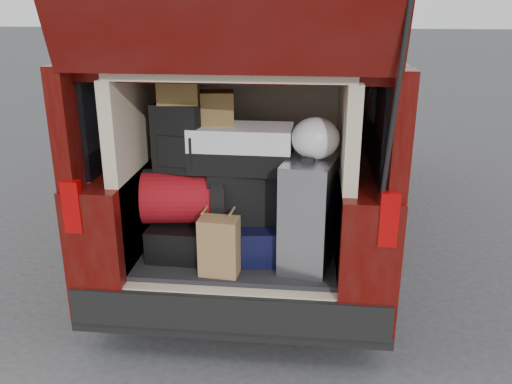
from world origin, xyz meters
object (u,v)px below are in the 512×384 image
kraft_bag (219,246)px  black_soft_case (244,195)px  silver_roller (309,213)px  navy_hardshell (248,236)px  backpack (179,138)px  red_duffel (184,197)px  twotone_duffel (241,148)px  black_hardshell (185,234)px

kraft_bag → black_soft_case: 0.41m
silver_roller → kraft_bag: silver_roller is taller
navy_hardshell → backpack: size_ratio=1.22×
navy_hardshell → red_duffel: size_ratio=1.01×
backpack → twotone_duffel: (0.38, 0.04, -0.06)m
black_hardshell → twotone_duffel: 0.69m
kraft_bag → backpack: size_ratio=0.84×
navy_hardshell → red_duffel: red_duffel is taller
navy_hardshell → silver_roller: (0.38, -0.12, 0.22)m
kraft_bag → red_duffel: size_ratio=0.70×
silver_roller → twotone_duffel: 0.57m
backpack → kraft_bag: bearing=-36.0°
black_hardshell → red_duffel: (0.02, -0.03, 0.27)m
silver_roller → backpack: bearing=-175.8°
silver_roller → twotone_duffel: twotone_duffel is taller
black_hardshell → red_duffel: 0.27m
black_soft_case → backpack: bearing=176.1°
navy_hardshell → kraft_bag: (-0.14, -0.32, 0.07)m
kraft_bag → twotone_duffel: bearing=79.9°
silver_roller → red_duffel: size_ratio=1.31×
black_hardshell → red_duffel: bearing=-63.8°
red_duffel → black_soft_case: black_soft_case is taller
black_hardshell → twotone_duffel: (0.37, 0.03, 0.58)m
red_duffel → black_soft_case: 0.38m
silver_roller → kraft_bag: size_ratio=1.89×
black_hardshell → black_soft_case: bearing=4.4°
silver_roller → twotone_duffel: (-0.43, 0.14, 0.35)m
black_hardshell → kraft_bag: kraft_bag is taller
red_duffel → black_soft_case: (0.38, 0.05, 0.01)m
backpack → twotone_duffel: size_ratio=0.67×
black_hardshell → backpack: 0.65m
twotone_duffel → red_duffel: bearing=-169.3°
backpack → red_duffel: bearing=-36.5°
navy_hardshell → backpack: backpack is taller
black_hardshell → navy_hardshell: (0.42, 0.00, 0.01)m
kraft_bag → twotone_duffel: (0.09, 0.34, 0.51)m
silver_roller → twotone_duffel: size_ratio=1.08×
navy_hardshell → kraft_bag: kraft_bag is taller
black_hardshell → twotone_duffel: bearing=6.0°
twotone_duffel → black_soft_case: bearing=-28.6°
kraft_bag → silver_roller: bearing=25.6°
kraft_bag → twotone_duffel: twotone_duffel is taller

